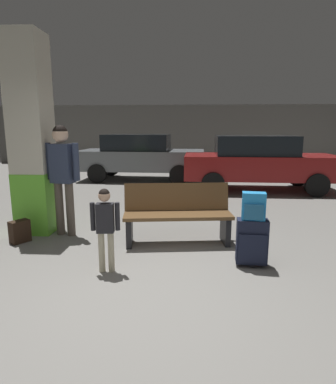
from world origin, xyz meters
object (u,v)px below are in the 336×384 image
(backpack_bright, at_px, (254,207))
(parked_car_near, at_px, (258,161))
(child, at_px, (105,221))
(parked_car_far, at_px, (141,156))
(bench, at_px, (177,214))
(adult, at_px, (62,169))
(suitcase, at_px, (252,242))
(backpack_dark_floor, at_px, (20,232))
(structural_pillar, at_px, (32,137))

(backpack_bright, xyz_separation_m, parked_car_near, (1.12, 5.19, 0.03))
(child, bearing_deg, parked_car_far, 94.88)
(bench, bearing_deg, child, -126.95)
(parked_car_near, relative_size, parked_car_far, 1.00)
(adult, xyz_separation_m, parked_car_near, (3.90, 4.14, -0.28))
(bench, bearing_deg, suitcase, -40.28)
(bench, xyz_separation_m, parked_car_far, (-1.43, 6.07, 0.36))
(suitcase, xyz_separation_m, adult, (-2.78, 1.05, 0.77))
(suitcase, bearing_deg, child, -171.16)
(child, bearing_deg, adult, 127.13)
(backpack_dark_floor, bearing_deg, structural_pillar, 86.09)
(child, bearing_deg, backpack_bright, 8.83)
(backpack_bright, height_order, parked_car_near, parked_car_near)
(bench, relative_size, adult, 0.94)
(suitcase, bearing_deg, parked_car_near, 77.84)
(structural_pillar, xyz_separation_m, adult, (0.53, -0.17, -0.48))
(adult, bearing_deg, backpack_bright, -20.71)
(child, height_order, backpack_dark_floor, child)
(adult, relative_size, parked_car_near, 0.42)
(child, bearing_deg, backpack_dark_floor, 149.29)
(adult, height_order, parked_car_near, adult)
(backpack_dark_floor, bearing_deg, adult, 34.27)
(suitcase, bearing_deg, parked_car_far, 109.14)
(suitcase, xyz_separation_m, parked_car_far, (-2.39, 6.88, 0.48))
(adult, bearing_deg, backpack_dark_floor, -145.73)
(backpack_bright, bearing_deg, bench, 139.69)
(bench, relative_size, child, 1.61)
(backpack_bright, relative_size, parked_car_far, 0.08)
(suitcase, xyz_separation_m, backpack_bright, (-0.00, -0.00, 0.45))
(backpack_dark_floor, distance_m, parked_car_far, 6.33)
(bench, bearing_deg, backpack_bright, -40.31)
(parked_car_near, bearing_deg, backpack_dark_floor, -134.63)
(structural_pillar, height_order, suitcase, structural_pillar)
(bench, height_order, suitcase, bench)
(backpack_dark_floor, xyz_separation_m, parked_car_far, (0.97, 6.22, 0.64))
(suitcase, distance_m, parked_car_near, 5.34)
(bench, relative_size, backpack_dark_floor, 4.85)
(structural_pillar, relative_size, adult, 1.80)
(backpack_bright, bearing_deg, structural_pillar, 159.80)
(backpack_bright, height_order, backpack_dark_floor, backpack_bright)
(suitcase, distance_m, backpack_dark_floor, 3.42)
(parked_car_far, bearing_deg, structural_pillar, -99.31)
(backpack_bright, xyz_separation_m, parked_car_far, (-2.39, 6.88, 0.03))
(bench, distance_m, adult, 1.95)
(backpack_bright, relative_size, adult, 0.19)
(structural_pillar, xyz_separation_m, backpack_dark_floor, (-0.04, -0.56, -1.40))
(parked_car_far, bearing_deg, child, -85.12)
(adult, height_order, parked_car_far, adult)
(child, relative_size, backpack_dark_floor, 3.01)
(adult, xyz_separation_m, parked_car_far, (0.39, 5.83, -0.28))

